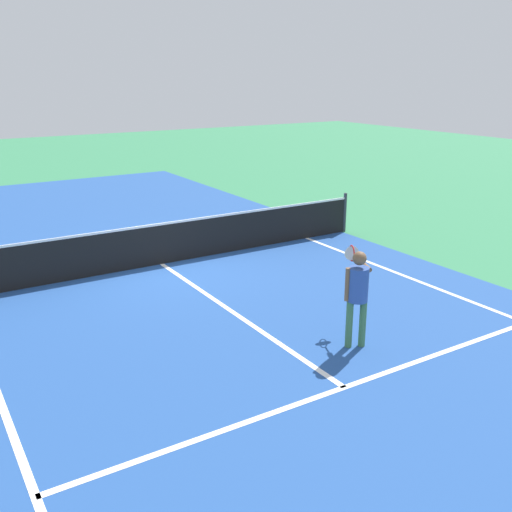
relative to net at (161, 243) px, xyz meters
The scene contains 8 objects.
ground_plane 0.49m from the net, ahead, with size 60.00×60.00×0.00m, color #337F51.
court_surface_inbounds 0.49m from the net, ahead, with size 10.62×24.40×0.00m, color #234C93.
line_sideline_left 7.24m from the net, 124.66° to the right, with size 0.10×11.89×0.01m, color white.
line_sideline_right 7.24m from the net, 55.34° to the right, with size 0.10×11.89×0.01m, color white.
line_service_near 6.42m from the net, 90.00° to the right, with size 8.22×0.10×0.01m, color white.
line_center_service 3.24m from the net, 90.00° to the right, with size 0.10×6.40×0.01m, color white.
net is the anchor object (origin of this frame).
player_near 5.59m from the net, 79.81° to the right, with size 0.81×1.04×1.58m.
Camera 1 is at (-4.78, -11.76, 4.16)m, focal length 40.55 mm.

